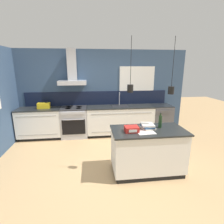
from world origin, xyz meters
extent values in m
plane|color=tan|center=(0.00, 0.00, 0.00)|extent=(16.00, 16.00, 0.00)
cube|color=#354C6B|center=(0.00, 2.03, 1.30)|extent=(5.60, 0.06, 2.60)
cube|color=black|center=(0.00, 1.99, 1.12)|extent=(4.42, 0.02, 0.43)
cube|color=white|center=(1.25, 1.99, 1.62)|extent=(1.12, 0.01, 0.96)
cube|color=black|center=(1.25, 1.99, 1.62)|extent=(1.04, 0.01, 0.88)
cube|color=#B5B5BA|center=(-0.74, 1.77, 1.64)|extent=(0.80, 0.46, 0.12)
cube|color=#B5B5BA|center=(-0.74, 1.86, 2.15)|extent=(0.26, 0.20, 0.90)
cylinder|color=black|center=(0.49, -0.39, 2.19)|extent=(0.01, 0.01, 0.82)
cylinder|color=black|center=(0.49, -0.39, 1.71)|extent=(0.11, 0.11, 0.14)
sphere|color=#F9D18C|center=(0.49, -0.39, 1.71)|extent=(0.06, 0.06, 0.06)
cylinder|color=black|center=(1.25, -0.44, 2.17)|extent=(0.01, 0.01, 0.86)
cylinder|color=black|center=(1.25, -0.44, 1.67)|extent=(0.11, 0.11, 0.14)
sphere|color=#F9D18C|center=(1.25, -0.44, 1.67)|extent=(0.06, 0.06, 0.06)
cube|color=black|center=(-1.74, 1.72, 0.04)|extent=(1.19, 0.56, 0.09)
cube|color=white|center=(-1.74, 1.69, 0.48)|extent=(1.23, 0.62, 0.79)
cube|color=gray|center=(-1.74, 1.38, 0.76)|extent=(1.08, 0.01, 0.01)
cube|color=gray|center=(-1.74, 1.38, 0.21)|extent=(1.08, 0.01, 0.01)
cube|color=#232626|center=(-1.74, 1.69, 0.90)|extent=(1.25, 0.64, 0.03)
cube|color=black|center=(0.67, 1.72, 0.04)|extent=(1.98, 0.56, 0.09)
cube|color=white|center=(0.67, 1.69, 0.48)|extent=(2.04, 0.62, 0.79)
cube|color=gray|center=(0.67, 1.38, 0.76)|extent=(1.80, 0.01, 0.01)
cube|color=gray|center=(0.67, 1.38, 0.21)|extent=(1.80, 0.01, 0.01)
cube|color=#232626|center=(0.67, 1.69, 0.90)|extent=(2.06, 0.64, 0.03)
cube|color=#262628|center=(0.67, 1.74, 0.91)|extent=(0.48, 0.34, 0.01)
cylinder|color=#B5B5BA|center=(0.67, 1.87, 1.11)|extent=(0.02, 0.02, 0.40)
sphere|color=#B5B5BA|center=(0.67, 1.87, 1.31)|extent=(0.03, 0.03, 0.03)
cylinder|color=#B5B5BA|center=(0.67, 1.81, 1.29)|extent=(0.02, 0.12, 0.02)
cube|color=#B5B5BA|center=(-0.74, 1.69, 0.43)|extent=(0.77, 0.62, 0.87)
cube|color=black|center=(-0.74, 1.37, 0.40)|extent=(0.66, 0.02, 0.44)
cylinder|color=#B5B5BA|center=(-0.74, 1.35, 0.63)|extent=(0.57, 0.02, 0.02)
cube|color=#B5B5BA|center=(-0.74, 1.37, 0.82)|extent=(0.66, 0.02, 0.07)
cube|color=#2D2D30|center=(-0.74, 1.69, 0.89)|extent=(0.77, 0.60, 0.04)
cylinder|color=black|center=(-0.89, 1.80, 0.91)|extent=(0.17, 0.17, 0.00)
cylinder|color=black|center=(-0.59, 1.80, 0.91)|extent=(0.17, 0.17, 0.00)
cylinder|color=black|center=(-0.89, 1.58, 0.91)|extent=(0.17, 0.17, 0.00)
cylinder|color=black|center=(-0.59, 1.58, 0.91)|extent=(0.17, 0.17, 0.00)
cube|color=#4C4C51|center=(2.00, 1.69, 0.45)|extent=(0.61, 0.62, 0.89)
cube|color=black|center=(2.00, 1.69, 0.90)|extent=(0.61, 0.62, 0.02)
cylinder|color=#4C4C51|center=(2.00, 1.36, 0.82)|extent=(0.46, 0.02, 0.02)
cube|color=black|center=(0.87, -0.41, 0.04)|extent=(1.33, 0.68, 0.09)
cube|color=white|center=(0.87, -0.41, 0.48)|extent=(1.38, 0.71, 0.79)
cube|color=#232626|center=(0.87, -0.41, 0.90)|extent=(1.43, 0.76, 0.03)
cylinder|color=#193319|center=(1.13, -0.33, 1.03)|extent=(0.07, 0.07, 0.25)
cylinder|color=#193319|center=(1.13, -0.33, 1.18)|extent=(0.03, 0.03, 0.06)
cylinder|color=#262628|center=(1.13, -0.33, 1.22)|extent=(0.03, 0.03, 0.01)
cube|color=beige|center=(0.87, -0.36, 0.93)|extent=(0.28, 0.30, 0.03)
cube|color=#335684|center=(0.87, -0.35, 0.96)|extent=(0.24, 0.29, 0.04)
cube|color=silver|center=(0.86, -0.36, 0.99)|extent=(0.26, 0.28, 0.03)
cube|color=red|center=(0.52, -0.47, 0.96)|extent=(0.26, 0.21, 0.10)
cube|color=white|center=(0.52, -0.58, 0.96)|extent=(0.15, 0.01, 0.05)
cube|color=silver|center=(0.77, -0.54, 0.91)|extent=(0.34, 0.28, 0.01)
cube|color=gold|center=(-1.60, 1.69, 0.99)|extent=(0.34, 0.18, 0.16)
cylinder|color=black|center=(-1.60, 1.69, 1.09)|extent=(0.20, 0.02, 0.02)
camera|label=1|loc=(-0.22, -3.49, 2.09)|focal=28.00mm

